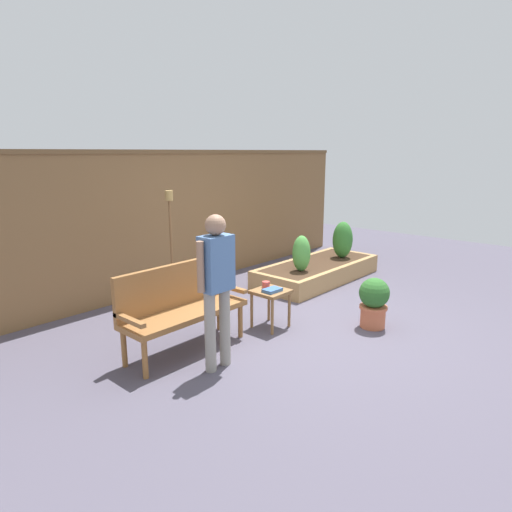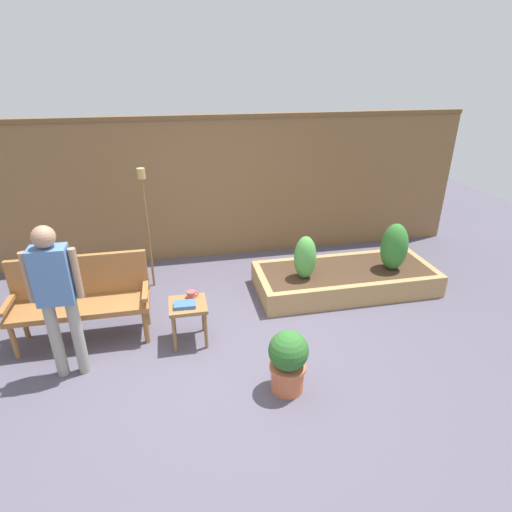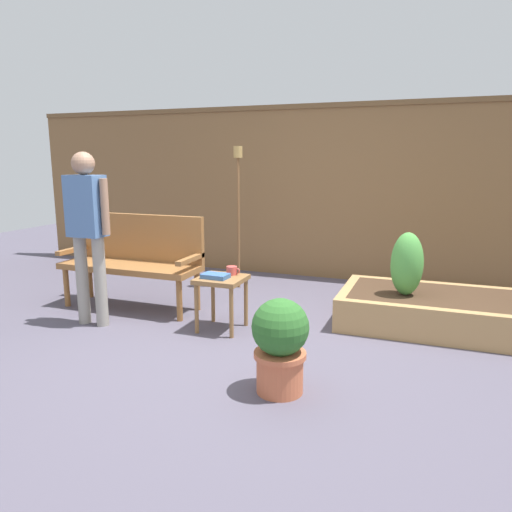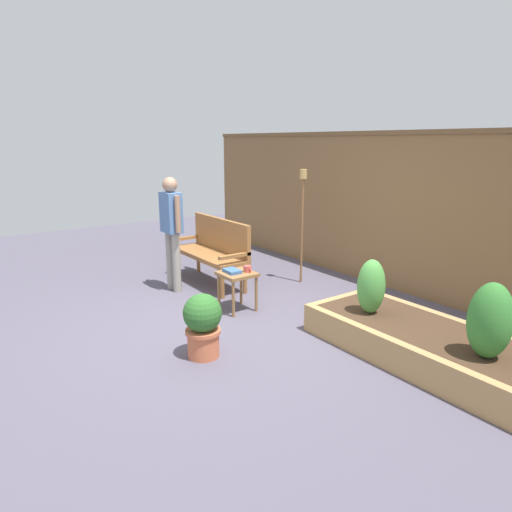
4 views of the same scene
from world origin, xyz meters
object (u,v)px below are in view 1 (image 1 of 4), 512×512
Objects in this scene: book_on_table at (272,290)px; person_by_bench at (217,279)px; garden_bench at (180,302)px; cup_on_table at (266,284)px; potted_boxwood at (374,301)px; shrub_far_corner at (343,240)px; shrub_near_bench at (301,253)px; side_table at (271,297)px; tiki_torch at (170,229)px.

book_on_table is 0.14× the size of person_by_bench.
book_on_table is 1.24m from person_by_bench.
garden_bench is 0.75m from person_by_bench.
potted_boxwood is (0.80, -1.07, -0.18)m from cup_on_table.
garden_bench is 1.17m from book_on_table.
shrub_far_corner is at bearing 16.51° from book_on_table.
shrub_near_bench reaches higher than book_on_table.
garden_bench is at bearing 169.04° from cup_on_table.
side_table is at bearing -166.81° from shrub_far_corner.
garden_bench is 0.88× the size of tiki_torch.
tiki_torch is at bearing 107.37° from book_on_table.
tiki_torch is (-3.15, 0.75, 0.51)m from shrub_far_corner.
shrub_far_corner is at bearing 0.00° from shrub_near_bench.
cup_on_table is 0.08× the size of person_by_bench.
book_on_table is at bearing 134.54° from potted_boxwood.
book_on_table is 0.14× the size of tiki_torch.
potted_boxwood is at bearing -53.18° from cup_on_table.
book_on_table is at bearing -155.80° from shrub_near_bench.
side_table is 1.32m from person_by_bench.
tiki_torch is (-1.93, 0.75, 0.55)m from shrub_near_bench.
book_on_table is (-0.08, -0.17, -0.02)m from cup_on_table.
shrub_far_corner is at bearing 11.03° from cup_on_table.
shrub_far_corner is at bearing -13.31° from tiki_torch.
book_on_table is at bearing -115.79° from cup_on_table.
shrub_near_bench reaches higher than side_table.
potted_boxwood reaches higher than cup_on_table.
person_by_bench is (-1.17, -0.29, 0.54)m from side_table.
cup_on_table is at bearing -160.30° from shrub_near_bench.
person_by_bench is at bearing 161.93° from potted_boxwood.
tiki_torch is at bearing 55.67° from garden_bench.
potted_boxwood is at bearing -61.57° from tiki_torch.
cup_on_table is 1.48m from tiki_torch.
person_by_bench is at bearing -93.56° from garden_bench.
tiki_torch is (-0.38, 1.44, 0.63)m from book_on_table.
garden_bench is 0.92× the size of person_by_bench.
potted_boxwood is 2.77m from tiki_torch.
shrub_near_bench is (2.64, 0.30, 0.04)m from garden_bench.
tiki_torch reaches higher than person_by_bench.
shrub_near_bench is 0.36× the size of person_by_bench.
shrub_near_bench is at bearing 22.98° from side_table.
side_table is 2.12× the size of book_on_table.
potted_boxwood is at bearing -18.07° from person_by_bench.
garden_bench is 2.54× the size of shrub_near_bench.
cup_on_table is (0.05, 0.12, 0.12)m from side_table.
person_by_bench is (-2.68, -0.93, 0.35)m from shrub_near_bench.
tiki_torch reaches higher than book_on_table.
shrub_far_corner is (3.87, 0.30, 0.08)m from garden_bench.
garden_bench is at bearing 86.44° from person_by_bench.
person_by_bench reaches higher than potted_boxwood.
cup_on_table is 0.19m from book_on_table.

